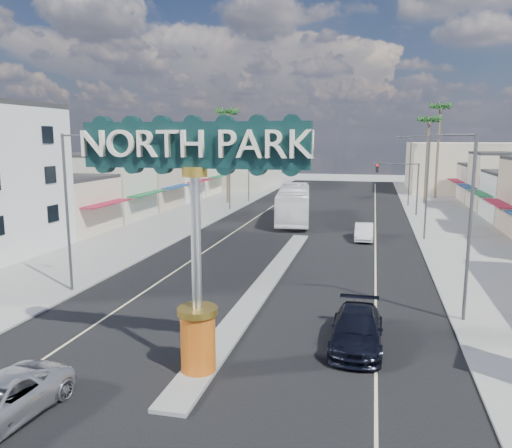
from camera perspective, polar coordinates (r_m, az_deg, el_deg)
The scene contains 23 objects.
ground at distance 45.83m, azimuth 5.33°, elevation -1.27°, with size 160.00×160.00×0.00m, color gray.
road at distance 45.83m, azimuth 5.33°, elevation -1.26°, with size 20.00×120.00×0.01m, color black.
median_island at distance 30.48m, azimuth 1.12°, elevation -6.75°, with size 1.30×30.00×0.16m, color gray.
sidewalk_left at distance 49.67m, azimuth -10.87°, elevation -0.47°, with size 8.00×120.00×0.12m, color gray.
sidewalk_right at distance 46.09m, azimuth 22.85°, elevation -1.86°, with size 8.00×120.00×0.12m, color gray.
storefront_row_left at distance 65.23m, azimuth -14.35°, elevation 4.42°, with size 12.00×42.00×6.00m, color beige.
backdrop_far_left at distance 94.00m, azimuth -4.20°, elevation 6.86°, with size 20.00×20.00×8.00m, color #B7B29E.
backdrop_far_right at distance 91.09m, azimuth 23.41°, elevation 5.99°, with size 20.00×20.00×8.00m, color beige.
gateway_sign at distance 17.87m, azimuth -6.95°, elevation 0.63°, with size 8.20×1.50×9.15m.
traffic_signal_left at distance 60.70m, azimuth -1.40°, elevation 5.55°, with size 5.09×0.45×6.00m.
traffic_signal_right at distance 58.82m, azimuth 16.26°, elevation 5.03°, with size 5.09×0.45×6.00m.
streetlight_l_near at distance 29.86m, azimuth -20.56°, elevation 2.07°, with size 2.03×0.22×9.00m.
streetlight_l_mid at distance 47.69m, azimuth -7.13°, elevation 5.28°, with size 2.03×0.22×9.00m.
streetlight_l_far at distance 68.70m, azimuth -0.72°, elevation 6.71°, with size 2.03×0.22×9.00m.
streetlight_r_near at distance 25.22m, azimuth 22.95°, elevation 0.61°, with size 2.03×0.22×9.00m.
streetlight_r_mid at distance 44.93m, azimuth 18.77°, elevation 4.56°, with size 2.03×0.22×9.00m.
streetlight_r_far at distance 66.81m, azimuth 17.03°, elevation 6.20°, with size 2.03×0.22×9.00m.
palm_left_far at distance 67.40m, azimuth -3.31°, elevation 12.10°, with size 2.60×2.60×13.10m.
palm_right_mid at distance 70.93m, azimuth 19.16°, elevation 10.75°, with size 2.60×2.60×12.10m.
palm_right_far at distance 77.17m, azimuth 20.30°, elevation 11.89°, with size 2.60×2.60×14.10m.
suv_right at distance 21.99m, azimuth 11.45°, elevation -11.71°, with size 2.14×5.26×1.53m, color black.
car_parked_right at distance 44.32m, azimuth 12.23°, elevation -0.87°, with size 1.54×4.42×1.46m, color silver.
city_bus at distance 52.96m, azimuth 4.32°, elevation 2.31°, with size 3.18×13.59×3.78m, color white.
Camera 1 is at (6.12, -14.57, 8.75)m, focal length 35.00 mm.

